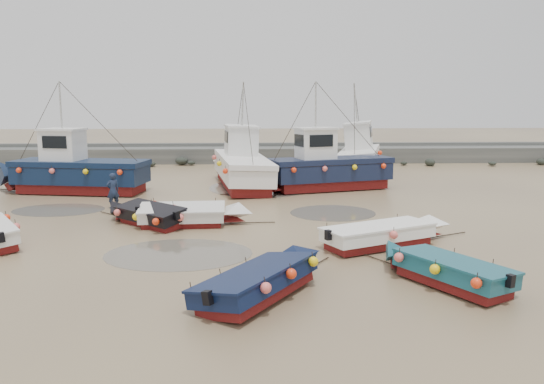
{
  "coord_description": "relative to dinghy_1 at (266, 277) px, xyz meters",
  "views": [
    {
      "loc": [
        0.64,
        -20.63,
        5.78
      ],
      "look_at": [
        1.37,
        2.02,
        1.4
      ],
      "focal_mm": 35.0,
      "sensor_mm": 36.0,
      "label": 1
    }
  ],
  "objects": [
    {
      "name": "dinghy_1",
      "position": [
        0.0,
        0.0,
        0.0
      ],
      "size": [
        4.37,
        5.7,
        1.43
      ],
      "rotation": [
        0.0,
        0.0,
        -0.61
      ],
      "color": "maroon",
      "rests_on": "ground"
    },
    {
      "name": "puddle_d",
      "position": [
        0.05,
        16.96,
        -0.54
      ],
      "size": [
        6.24,
        6.24,
        0.01
      ],
      "primitive_type": "cylinder",
      "color": "#5F584B",
      "rests_on": "ground"
    },
    {
      "name": "dinghy_5",
      "position": [
        -3.09,
        8.08,
        0.01
      ],
      "size": [
        6.0,
        2.26,
        1.43
      ],
      "rotation": [
        0.0,
        0.0,
        -1.52
      ],
      "color": "maroon",
      "rests_on": "ground"
    },
    {
      "name": "dinghy_4",
      "position": [
        -5.04,
        8.3,
        0.01
      ],
      "size": [
        4.64,
        4.1,
        1.43
      ],
      "rotation": [
        0.0,
        0.0,
        0.86
      ],
      "color": "maroon",
      "rests_on": "ground"
    },
    {
      "name": "cabin_boat_3",
      "position": [
        6.98,
        21.19,
        0.85
      ],
      "size": [
        4.34,
        8.88,
        6.22
      ],
      "rotation": [
        0.0,
        0.0,
        -0.28
      ],
      "color": "maroon",
      "rests_on": "ground"
    },
    {
      "name": "dinghy_2",
      "position": [
        5.35,
        0.73,
        0.01
      ],
      "size": [
        3.78,
        5.19,
        1.43
      ],
      "rotation": [
        0.0,
        0.0,
        0.58
      ],
      "color": "maroon",
      "rests_on": "ground"
    },
    {
      "name": "dinghy_3",
      "position": [
        4.62,
        4.7,
        -0.0
      ],
      "size": [
        6.3,
        3.5,
        1.43
      ],
      "rotation": [
        0.0,
        0.0,
        -1.15
      ],
      "color": "maroon",
      "rests_on": "ground"
    },
    {
      "name": "cabin_boat_2",
      "position": [
        3.55,
        16.1,
        0.8
      ],
      "size": [
        10.12,
        4.52,
        6.22
      ],
      "rotation": [
        0.0,
        0.0,
        1.83
      ],
      "color": "maroon",
      "rests_on": "ground"
    },
    {
      "name": "person",
      "position": [
        -7.34,
        11.58,
        -0.54
      ],
      "size": [
        0.77,
        0.72,
        1.77
      ],
      "primitive_type": "imported",
      "rotation": [
        0.0,
        0.0,
        3.77
      ],
      "color": "#19243C",
      "rests_on": "ground"
    },
    {
      "name": "seawall",
      "position": [
        -0.89,
        28.25,
        0.09
      ],
      "size": [
        60.0,
        4.92,
        1.5
      ],
      "color": "#5E5E59",
      "rests_on": "ground"
    },
    {
      "name": "puddle_a",
      "position": [
        -3.05,
        3.91,
        -0.54
      ],
      "size": [
        5.31,
        5.31,
        0.01
      ],
      "primitive_type": "cylinder",
      "color": "#5F584B",
      "rests_on": "ground"
    },
    {
      "name": "cabin_boat_1",
      "position": [
        -1.19,
        17.72,
        0.77
      ],
      "size": [
        4.13,
        11.01,
        6.22
      ],
      "rotation": [
        0.0,
        0.0,
        0.17
      ],
      "color": "maroon",
      "rests_on": "ground"
    },
    {
      "name": "ground",
      "position": [
        -0.93,
        6.26,
        -0.54
      ],
      "size": [
        120.0,
        120.0,
        0.0
      ],
      "primitive_type": "plane",
      "color": "#9B845C",
      "rests_on": "ground"
    },
    {
      "name": "cabin_boat_0",
      "position": [
        -10.8,
        15.77,
        0.78
      ],
      "size": [
        10.62,
        4.0,
        6.22
      ],
      "rotation": [
        0.0,
        0.0,
        1.42
      ],
      "color": "maroon",
      "rests_on": "ground"
    },
    {
      "name": "puddle_c",
      "position": [
        -9.92,
        11.22,
        -0.54
      ],
      "size": [
        4.45,
        4.45,
        0.01
      ],
      "primitive_type": "cylinder",
      "color": "#5F584B",
      "rests_on": "ground"
    },
    {
      "name": "puddle_b",
      "position": [
        3.4,
        10.15,
        -0.54
      ],
      "size": [
        4.09,
        4.09,
        0.01
      ],
      "primitive_type": "cylinder",
      "color": "#5F584B",
      "rests_on": "ground"
    }
  ]
}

